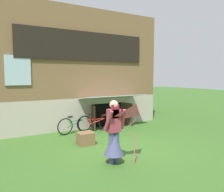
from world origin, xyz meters
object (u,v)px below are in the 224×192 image
Objects in this scene: kite at (136,118)px; wooden_crate at (86,138)px; bicycle_red at (96,123)px; person at (114,137)px; bicycle_green at (75,125)px.

kite is 2.91× the size of wooden_crate.
kite is at bearing -88.97° from bicycle_red.
person is 1.08× the size of bicycle_green.
bicycle_red is at bearing 53.55° from wooden_crate.
kite is at bearing -74.78° from person.
kite is 0.98× the size of bicycle_green.
wooden_crate is (-0.22, -1.59, -0.14)m from bicycle_green.
person reaches higher than wooden_crate.
person is 3.47m from bicycle_red.
bicycle_red is (0.67, 3.77, -0.92)m from kite.
person is at bearing -96.29° from bicycle_red.
bicycle_green is at bearing -178.65° from bicycle_red.
person is 3.46m from bicycle_green.
kite reaches higher than bicycle_green.
person is 0.82m from kite.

